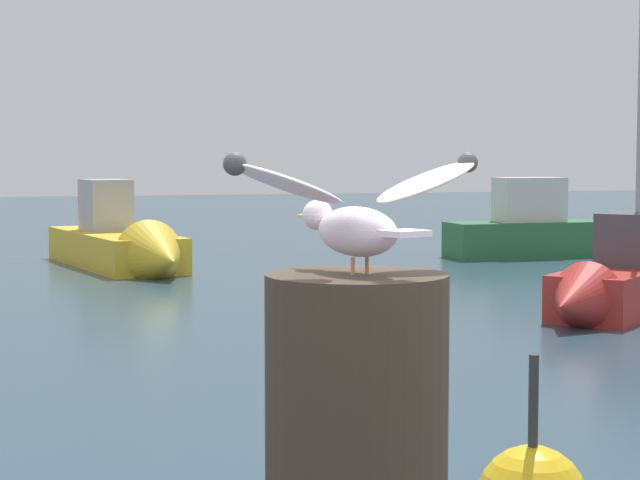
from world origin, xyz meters
TOP-DOWN VIEW (x-y plane):
  - seagull at (-0.53, -0.46)m, footprint 0.61×0.38m
  - boat_yellow at (1.69, 20.14)m, footprint 2.48×6.05m
  - boat_red at (7.82, 11.83)m, footprint 4.66×4.10m
  - boat_green at (11.63, 20.29)m, footprint 5.67×1.23m

SIDE VIEW (x-z plane):
  - boat_yellow at x=1.69m, z-range -0.57..1.50m
  - boat_red at x=7.82m, z-range -1.94..2.91m
  - boat_green at x=11.63m, z-range -0.39..1.50m
  - seagull at x=-0.53m, z-range 2.08..2.32m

